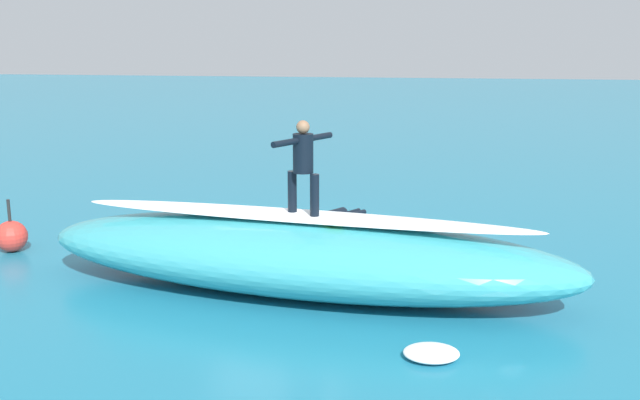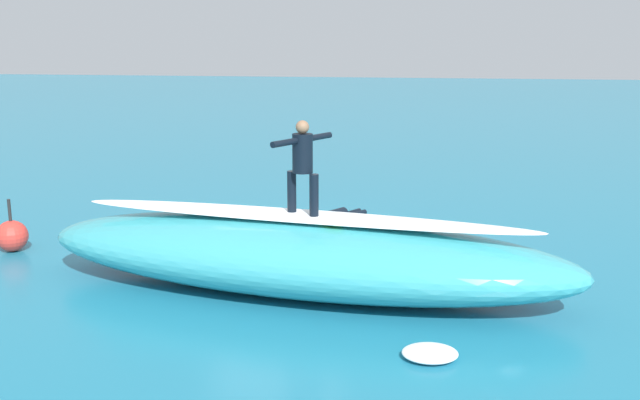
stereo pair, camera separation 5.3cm
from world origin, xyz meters
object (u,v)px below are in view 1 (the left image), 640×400
surfer_riding (303,160)px  buoy_marker (11,236)px  surfboard_riding (303,217)px  surfer_paddling (336,216)px  surfboard_paddling (332,224)px

surfer_riding → buoy_marker: size_ratio=1.46×
surfboard_riding → surfer_riding: 0.88m
surfer_paddling → surfboard_paddling: bearing=-0.0°
surfboard_riding → buoy_marker: bearing=15.6°
surfboard_paddling → surfboard_riding: bearing=34.7°
surfer_riding → surfer_paddling: (0.09, -4.22, -1.90)m
surfboard_riding → surfer_riding: size_ratio=1.27×
surfer_riding → buoy_marker: (5.81, -1.27, -1.81)m
surfboard_riding → surfboard_paddling: size_ratio=0.77×
surfboard_paddling → surfer_paddling: 0.20m
surfboard_riding → surfer_paddling: (0.09, -4.22, -1.02)m
surfer_riding → buoy_marker: 6.21m
buoy_marker → surfboard_paddling: bearing=-153.3°
surfboard_riding → surfer_paddling: surfboard_riding is taller
surfer_paddling → surfer_riding: bearing=33.8°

